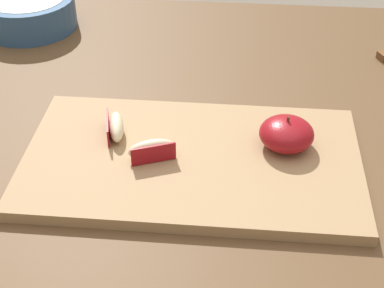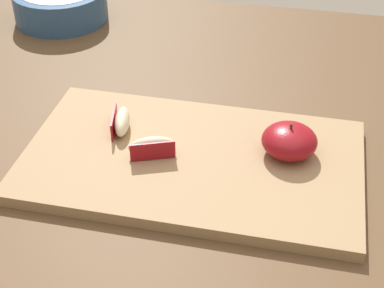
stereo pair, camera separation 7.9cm
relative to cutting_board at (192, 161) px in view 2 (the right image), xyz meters
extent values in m
cube|color=brown|center=(0.04, 0.10, -0.02)|extent=(1.15, 0.91, 0.03)
cube|color=brown|center=(-0.48, 0.49, -0.40)|extent=(0.06, 0.06, 0.73)
cube|color=#A37F56|center=(0.00, 0.00, 0.00)|extent=(0.46, 0.26, 0.02)
ellipsoid|color=maroon|center=(0.13, 0.03, 0.03)|extent=(0.08, 0.08, 0.04)
cylinder|color=#4C3319|center=(0.13, 0.03, 0.05)|extent=(0.00, 0.00, 0.01)
ellipsoid|color=beige|center=(-0.11, 0.04, 0.02)|extent=(0.03, 0.07, 0.03)
cube|color=maroon|center=(-0.12, 0.04, 0.02)|extent=(0.02, 0.06, 0.03)
ellipsoid|color=beige|center=(-0.05, -0.01, 0.02)|extent=(0.07, 0.04, 0.03)
cube|color=maroon|center=(-0.05, -0.02, 0.02)|extent=(0.06, 0.02, 0.03)
cylinder|color=#2D517A|center=(-0.35, 0.40, 0.02)|extent=(0.18, 0.18, 0.06)
cylinder|color=white|center=(-0.35, 0.40, 0.03)|extent=(0.15, 0.15, 0.05)
camera|label=1|loc=(0.06, -0.63, 0.50)|focal=55.77mm
camera|label=2|loc=(0.14, -0.62, 0.50)|focal=55.77mm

